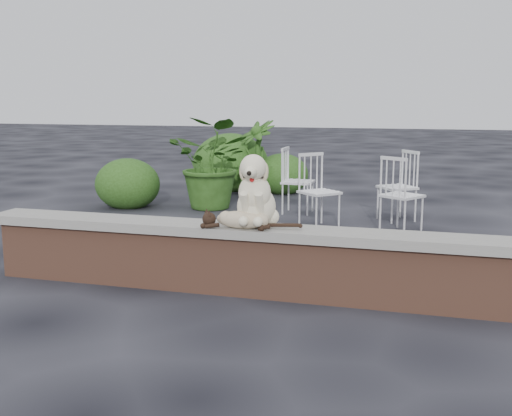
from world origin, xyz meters
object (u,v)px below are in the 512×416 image
(dog, at_px, (256,189))
(potted_plant_b, at_px, (257,158))
(chair_c, at_px, (402,194))
(chair_a, at_px, (319,191))
(chair_e, at_px, (298,181))
(chair_d, at_px, (397,186))
(potted_plant_a, at_px, (214,163))
(cat, at_px, (242,219))

(dog, height_order, potted_plant_b, potted_plant_b)
(chair_c, xyz_separation_m, chair_a, (-1.02, -0.00, 0.00))
(chair_e, height_order, chair_d, same)
(potted_plant_b, bearing_deg, dog, -73.96)
(dog, xyz_separation_m, potted_plant_a, (-1.75, 3.77, -0.21))
(cat, height_order, chair_e, chair_e)
(cat, height_order, potted_plant_a, potted_plant_a)
(chair_a, bearing_deg, chair_c, -47.50)
(chair_c, distance_m, potted_plant_a, 2.94)
(chair_e, distance_m, potted_plant_a, 1.30)
(chair_d, bearing_deg, potted_plant_a, -130.09)
(chair_d, xyz_separation_m, potted_plant_b, (-2.46, 1.70, 0.16))
(chair_a, distance_m, potted_plant_b, 2.89)
(dog, xyz_separation_m, cat, (-0.08, -0.15, -0.23))
(chair_d, relative_size, potted_plant_b, 0.74)
(chair_e, relative_size, chair_a, 1.00)
(chair_e, distance_m, potted_plant_b, 1.88)
(chair_e, relative_size, chair_d, 1.00)
(cat, xyz_separation_m, chair_d, (1.02, 3.73, -0.19))
(dog, relative_size, chair_a, 0.66)
(chair_c, bearing_deg, potted_plant_b, -11.23)
(chair_c, relative_size, potted_plant_b, 0.74)
(chair_e, height_order, potted_plant_a, potted_plant_a)
(potted_plant_b, bearing_deg, potted_plant_a, -98.51)
(chair_d, bearing_deg, chair_a, -87.35)
(cat, bearing_deg, potted_plant_a, 108.24)
(cat, distance_m, potted_plant_a, 4.26)
(dog, bearing_deg, chair_d, 70.58)
(chair_e, distance_m, chair_c, 1.75)
(dog, height_order, cat, dog)
(chair_c, height_order, potted_plant_a, potted_plant_a)
(cat, relative_size, potted_plant_a, 0.71)
(chair_a, distance_m, potted_plant_a, 2.00)
(chair_c, height_order, chair_a, same)
(chair_d, xyz_separation_m, potted_plant_a, (-2.68, 0.19, 0.21))
(potted_plant_a, bearing_deg, potted_plant_b, 81.49)
(chair_a, xyz_separation_m, chair_d, (0.92, 0.74, 0.00))
(chair_a, bearing_deg, chair_e, 70.13)
(cat, distance_m, chair_a, 3.00)
(chair_a, xyz_separation_m, potted_plant_b, (-1.53, 2.44, 0.16))
(cat, height_order, chair_d, chair_d)
(chair_c, xyz_separation_m, potted_plant_a, (-2.79, 0.92, 0.21))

